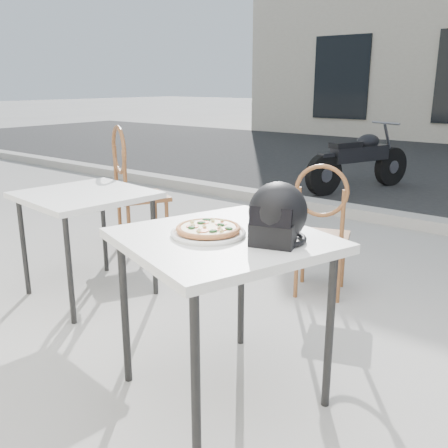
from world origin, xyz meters
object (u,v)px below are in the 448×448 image
Objects in this scene: plate at (208,233)px; cafe_chair_main at (321,224)px; helmet at (277,216)px; pizza at (208,228)px; motorcycle at (360,161)px; cafe_table_main at (223,251)px; cafe_table_side at (85,202)px; cafe_chair_side at (132,182)px.

cafe_chair_main is at bearing 95.47° from plate.
plate is at bearing -176.64° from helmet.
motorcycle is at bearing 105.92° from pizza.
helmet reaches higher than cafe_table_main.
pizza reaches higher than cafe_table_side.
cafe_table_main is 1.12× the size of cafe_chair_main.
motorcycle is at bearing 105.92° from plate.
cafe_chair_side reaches higher than pizza.
cafe_chair_main reaches higher than plate.
cafe_chair_side reaches higher than helmet.
pizza is 0.19× the size of motorcycle.
cafe_chair_side is (-1.97, 1.21, -0.11)m from cafe_table_main.
helmet is at bearing 88.42° from cafe_chair_main.
cafe_chair_main is 3.84m from motorcycle.
cafe_chair_side is (-0.50, 0.87, -0.06)m from cafe_table_side.
pizza is 2.30m from cafe_chair_side.
motorcycle reaches higher than cafe_table_main.
pizza is 0.39× the size of cafe_table_side.
cafe_chair_main is 1.62m from cafe_table_side.
pizza is at bearing -150.13° from cafe_table_main.
pizza is at bearing -53.84° from motorcycle.
cafe_chair_main is at bearing 95.48° from pizza.
cafe_chair_side reaches higher than plate.
pizza reaches higher than cafe_table_main.
motorcycle is (-1.29, 3.61, -0.12)m from cafe_chair_main.
plate is 1.39m from cafe_chair_main.
pizza is at bearing -176.66° from helmet.
plate is 0.42× the size of cafe_table_side.
helmet is 1.74m from cafe_table_side.
cafe_table_side is (-1.71, 0.27, -0.24)m from helmet.
pizza is 1.39m from cafe_chair_main.
cafe_chair_side is (-1.92, 1.25, -0.19)m from plate.
cafe_table_side is 0.49× the size of motorcycle.
helmet is at bearing 179.77° from cafe_chair_side.
helmet is (0.23, 0.08, 0.19)m from cafe_table_main.
motorcycle is at bearing 92.06° from helmet.
cafe_table_main is at bearing -179.10° from helmet.
cafe_chair_side is 0.62× the size of motorcycle.
cafe_chair_side is at bearing 120.13° from cafe_table_side.
plate is at bearing -53.85° from motorcycle.
cafe_table_main is at bearing -13.28° from cafe_table_side.
motorcycle is at bearing 106.63° from cafe_table_main.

